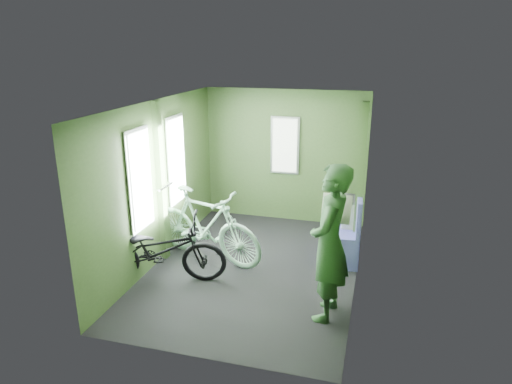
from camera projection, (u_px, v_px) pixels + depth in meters
The scene contains 6 objects.
room at pixel (252, 169), 6.03m from camera, with size 4.00×4.02×2.31m.
bicycle_black at pixel (162, 281), 6.08m from camera, with size 0.61×1.74×0.92m, color black.
bicycle_mint at pixel (207, 260), 6.67m from camera, with size 0.52×1.85×1.11m, color #87BC9E.
passenger at pixel (330, 243), 5.05m from camera, with size 0.50×0.72×1.82m.
waste_box at pixel (351, 227), 6.71m from camera, with size 0.26×0.37×0.90m, color gray.
bench_seat at pixel (342, 238), 6.71m from camera, with size 0.60×0.99×1.00m.
Camera 1 is at (1.56, -5.56, 3.02)m, focal length 32.00 mm.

